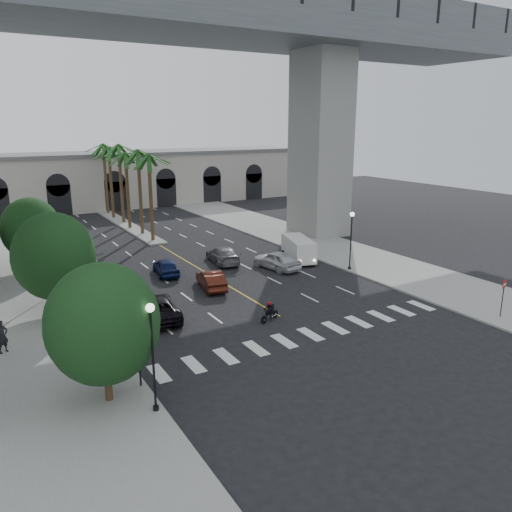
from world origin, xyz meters
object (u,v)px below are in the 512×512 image
(traffic_signal_far, at_px, (116,316))
(car_e, at_px, (166,267))
(cargo_van, at_px, (299,249))
(lamp_post_left_near, at_px, (152,349))
(lamp_post_right, at_px, (351,236))
(motorcycle_rider, at_px, (270,312))
(car_d, at_px, (223,255))
(car_a, at_px, (277,260))
(pedestrian_a, at_px, (2,337))
(traffic_signal_near, at_px, (138,342))
(car_b, at_px, (211,280))
(car_c, at_px, (156,308))
(pedestrian_b, at_px, (86,324))
(do_not_enter_sign, at_px, (504,290))
(lamp_post_left_far, at_px, (64,249))

(traffic_signal_far, distance_m, car_e, 15.98)
(car_e, bearing_deg, cargo_van, 178.23)
(lamp_post_left_near, height_order, car_e, lamp_post_left_near)
(lamp_post_right, height_order, cargo_van, lamp_post_right)
(lamp_post_left_near, distance_m, motorcycle_rider, 12.66)
(motorcycle_rider, xyz_separation_m, car_d, (3.77, 14.46, 0.16))
(lamp_post_left_near, xyz_separation_m, car_a, (17.44, 16.80, -2.38))
(cargo_van, relative_size, pedestrian_a, 2.86)
(traffic_signal_near, distance_m, cargo_van, 25.81)
(car_a, relative_size, pedestrian_a, 2.54)
(car_b, bearing_deg, lamp_post_right, -176.86)
(motorcycle_rider, distance_m, pedestrian_a, 16.26)
(lamp_post_right, xyz_separation_m, car_e, (-14.68, 7.21, -2.48))
(car_c, bearing_deg, car_a, -148.87)
(car_b, relative_size, car_e, 1.03)
(car_d, bearing_deg, motorcycle_rider, 84.51)
(car_d, xyz_separation_m, pedestrian_b, (-15.11, -11.35, 0.24))
(car_d, bearing_deg, pedestrian_a, 38.46)
(car_e, bearing_deg, car_d, -162.58)
(traffic_signal_near, xyz_separation_m, car_e, (8.02, 17.71, -1.77))
(lamp_post_right, bearing_deg, car_e, 153.83)
(car_c, bearing_deg, do_not_enter_sign, 157.08)
(car_d, height_order, car_e, car_d)
(car_b, bearing_deg, cargo_van, -152.51)
(lamp_post_left_far, height_order, car_e, lamp_post_left_far)
(traffic_signal_far, bearing_deg, lamp_post_left_near, -90.88)
(car_e, distance_m, pedestrian_b, 13.77)
(traffic_signal_near, bearing_deg, do_not_enter_sign, -8.30)
(car_c, xyz_separation_m, car_e, (4.21, 9.24, -0.05))
(lamp_post_left_near, distance_m, lamp_post_left_far, 21.00)
(lamp_post_right, relative_size, car_c, 0.94)
(car_a, xyz_separation_m, do_not_enter_sign, (6.59, -17.79, 1.20))
(traffic_signal_far, relative_size, car_c, 0.64)
(traffic_signal_near, height_order, pedestrian_b, traffic_signal_near)
(traffic_signal_far, distance_m, cargo_van, 23.63)
(lamp_post_left_near, relative_size, cargo_van, 0.96)
(car_d, bearing_deg, lamp_post_left_near, 65.34)
(lamp_post_left_near, bearing_deg, car_c, 70.35)
(traffic_signal_near, distance_m, motorcycle_rider, 11.30)
(lamp_post_right, distance_m, do_not_enter_sign, 14.10)
(car_a, distance_m, pedestrian_a, 23.87)
(traffic_signal_far, xyz_separation_m, car_a, (17.34, 10.30, -1.66))
(car_a, bearing_deg, do_not_enter_sign, 101.13)
(lamp_post_left_near, distance_m, lamp_post_right, 26.25)
(car_d, height_order, pedestrian_a, pedestrian_a)
(lamp_post_left_near, xyz_separation_m, lamp_post_left_far, (0.00, 21.00, 0.00))
(lamp_post_left_far, height_order, cargo_van, lamp_post_left_far)
(traffic_signal_near, relative_size, car_d, 0.68)
(car_a, bearing_deg, lamp_post_left_near, 34.72)
(traffic_signal_far, distance_m, car_c, 6.12)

